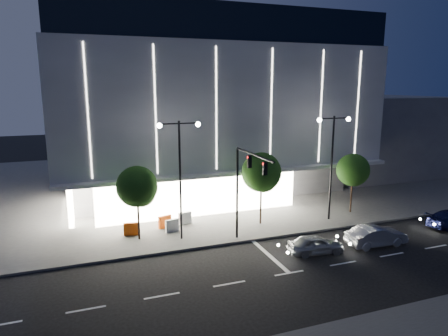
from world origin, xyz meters
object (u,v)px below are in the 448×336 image
object	(u,v)px
street_lamp_west	(180,163)
tree_mid	(262,174)
tree_right	(353,172)
street_lamp_east	(332,153)
car_lead	(316,244)
traffic_mast	(245,179)
barrier_a	(131,229)
barrier_c	(165,222)
tree_left	(137,189)
barrier_d	(185,218)
barrier_b	(172,226)
car_second	(376,236)

from	to	relation	value
street_lamp_west	tree_mid	world-z (taller)	street_lamp_west
tree_right	street_lamp_east	bearing A→B (deg)	-161.37
tree_mid	car_lead	world-z (taller)	tree_mid
traffic_mast	street_lamp_east	distance (m)	9.43
street_lamp_east	street_lamp_west	bearing A→B (deg)	180.00
barrier_a	car_lead	bearing A→B (deg)	-23.59
barrier_c	car_lead	bearing A→B (deg)	-60.62
street_lamp_west	tree_left	world-z (taller)	street_lamp_west
car_lead	tree_mid	bearing A→B (deg)	17.42
street_lamp_west	barrier_a	distance (m)	6.64
barrier_d	street_lamp_east	bearing A→B (deg)	-22.59
barrier_c	street_lamp_west	bearing A→B (deg)	-93.44
barrier_b	barrier_d	xyz separation A→B (m)	(1.39, 1.39, 0.00)
tree_left	car_second	world-z (taller)	tree_left
street_lamp_east	barrier_a	world-z (taller)	street_lamp_east
traffic_mast	street_lamp_west	distance (m)	4.89
barrier_d	car_second	bearing A→B (deg)	-44.59
car_lead	traffic_mast	bearing A→B (deg)	63.29
tree_mid	barrier_a	size ratio (longest dim) A/B	5.59
barrier_b	barrier_c	bearing A→B (deg)	93.35
car_second	barrier_c	xyz separation A→B (m)	(-13.77, 8.50, -0.09)
street_lamp_west	traffic_mast	bearing A→B (deg)	-33.65
street_lamp_west	car_lead	xyz separation A→B (m)	(8.16, -5.50, -5.29)
car_lead	barrier_c	world-z (taller)	car_lead
traffic_mast	car_lead	world-z (taller)	traffic_mast
barrier_c	street_lamp_east	bearing A→B (deg)	-28.98
tree_left	barrier_c	size ratio (longest dim) A/B	5.20
car_second	barrier_a	distance (m)	18.28
tree_right	barrier_d	size ratio (longest dim) A/B	5.01
car_second	barrier_d	bearing A→B (deg)	55.79
barrier_d	barrier_a	bearing A→B (deg)	-174.75
barrier_d	barrier_c	bearing A→B (deg)	-177.43
tree_right	car_lead	xyz separation A→B (m)	(-7.87, -6.52, -3.22)
barrier_c	barrier_d	size ratio (longest dim) A/B	1.00
street_lamp_west	car_second	xyz separation A→B (m)	(13.07, -5.79, -5.22)
tree_right	car_lead	distance (m)	10.71
car_second	traffic_mast	bearing A→B (deg)	73.10
traffic_mast	barrier_c	distance (m)	8.37
street_lamp_east	barrier_a	distance (m)	17.43
street_lamp_east	car_lead	size ratio (longest dim) A/B	2.31
barrier_a	barrier_b	size ratio (longest dim) A/B	1.00
car_second	barrier_c	size ratio (longest dim) A/B	4.09
street_lamp_west	car_lead	world-z (taller)	street_lamp_west
tree_mid	car_lead	distance (m)	7.56
tree_mid	barrier_c	xyz separation A→B (m)	(-7.72, 1.69, -3.68)
barrier_a	barrier_c	size ratio (longest dim) A/B	1.00
traffic_mast	street_lamp_west	world-z (taller)	street_lamp_west
car_second	barrier_b	xyz separation A→B (m)	(-13.41, 7.44, -0.09)
traffic_mast	barrier_b	xyz separation A→B (m)	(-4.34, 4.32, -4.38)
tree_left	barrier_a	world-z (taller)	tree_left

